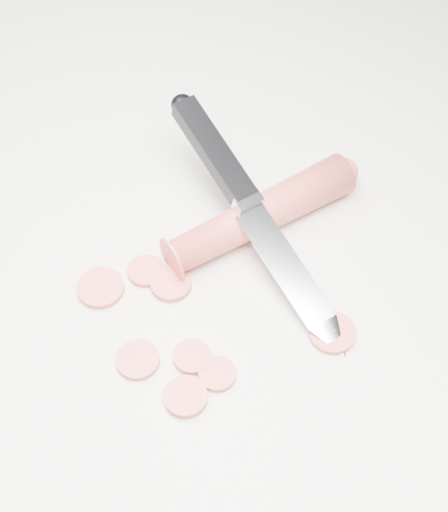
# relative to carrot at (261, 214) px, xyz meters

# --- Properties ---
(ground) EXTENTS (2.40, 2.40, 0.00)m
(ground) POSITION_rel_carrot_xyz_m (-0.03, -0.05, -0.02)
(ground) COLOR silver
(ground) RESTS_ON ground
(carrot) EXTENTS (0.15, 0.15, 0.03)m
(carrot) POSITION_rel_carrot_xyz_m (0.00, 0.00, 0.00)
(carrot) COLOR #CC3E38
(carrot) RESTS_ON ground
(carrot_slice_0) EXTENTS (0.04, 0.04, 0.01)m
(carrot_slice_0) POSITION_rel_carrot_xyz_m (-0.11, -0.10, -0.02)
(carrot_slice_0) COLOR #DD4E46
(carrot_slice_0) RESTS_ON ground
(carrot_slice_1) EXTENTS (0.03, 0.03, 0.01)m
(carrot_slice_1) POSITION_rel_carrot_xyz_m (-0.06, -0.15, -0.02)
(carrot_slice_1) COLOR #DD4E46
(carrot_slice_1) RESTS_ON ground
(carrot_slice_2) EXTENTS (0.03, 0.03, 0.01)m
(carrot_slice_2) POSITION_rel_carrot_xyz_m (-0.06, -0.08, -0.02)
(carrot_slice_2) COLOR #DD4E46
(carrot_slice_2) RESTS_ON ground
(carrot_slice_3) EXTENTS (0.03, 0.03, 0.01)m
(carrot_slice_3) POSITION_rel_carrot_xyz_m (-0.00, -0.15, -0.02)
(carrot_slice_3) COLOR #DD4E46
(carrot_slice_3) RESTS_ON ground
(carrot_slice_4) EXTENTS (0.03, 0.03, 0.01)m
(carrot_slice_4) POSITION_rel_carrot_xyz_m (-0.02, -0.14, -0.02)
(carrot_slice_4) COLOR #DD4E46
(carrot_slice_4) RESTS_ON ground
(carrot_slice_5) EXTENTS (0.03, 0.03, 0.01)m
(carrot_slice_5) POSITION_rel_carrot_xyz_m (-0.08, -0.07, -0.02)
(carrot_slice_5) COLOR #DD4E46
(carrot_slice_5) RESTS_ON ground
(carrot_slice_6) EXTENTS (0.03, 0.03, 0.01)m
(carrot_slice_6) POSITION_rel_carrot_xyz_m (-0.02, -0.17, -0.02)
(carrot_slice_6) COLOR #DD4E46
(carrot_slice_6) RESTS_ON ground
(carrot_slice_7) EXTENTS (0.04, 0.04, 0.01)m
(carrot_slice_7) POSITION_rel_carrot_xyz_m (0.08, -0.09, -0.02)
(carrot_slice_7) COLOR #DD4E46
(carrot_slice_7) RESTS_ON ground
(kitchen_knife) EXTENTS (0.21, 0.20, 0.08)m
(kitchen_knife) POSITION_rel_carrot_xyz_m (0.00, -0.02, 0.02)
(kitchen_knife) COLOR silver
(kitchen_knife) RESTS_ON ground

